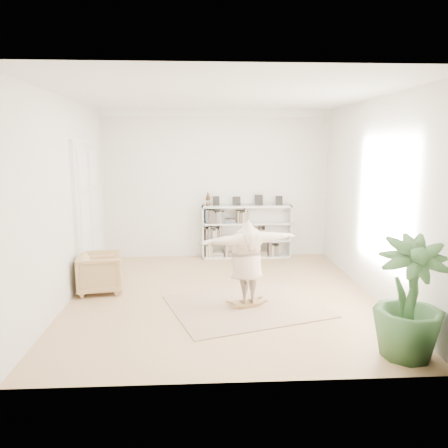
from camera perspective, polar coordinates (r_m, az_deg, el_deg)
The scene contains 9 objects.
floor at distance 8.20m, azimuth -0.24°, elevation -9.38°, with size 6.00×6.00×0.00m, color tan.
room_shell at distance 10.68m, azimuth -1.09°, elevation 14.31°, with size 6.00×6.00×6.00m.
doors at distance 9.40m, azimuth -17.37°, elevation 1.50°, with size 0.09×1.78×2.92m.
bookshelf at distance 10.80m, azimuth 2.93°, elevation -1.08°, with size 2.20×0.35×1.64m.
armchair at distance 8.66m, azimuth -15.86°, elevation -6.12°, with size 0.79×0.82×0.74m, color tan.
rug at distance 7.69m, azimuth 2.95°, elevation -10.67°, with size 2.50×2.00×0.02m, color tan.
rocker_board at distance 7.67m, azimuth 2.96°, elevation -10.28°, with size 0.53×0.41×0.10m.
person at distance 7.43m, azimuth 3.01°, elevation -4.67°, with size 1.77×0.48×1.44m, color #CBAF98.
houseplant at distance 6.20m, azimuth 23.07°, elevation -8.93°, with size 0.90×0.90×1.61m, color #2F542A.
Camera 1 is at (-0.39, -7.71, 2.75)m, focal length 35.00 mm.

